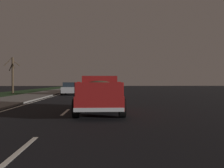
{
  "coord_description": "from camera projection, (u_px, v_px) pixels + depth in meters",
  "views": [
    {
      "loc": [
        -0.97,
        -1.79,
        1.53
      ],
      "look_at": [
        12.12,
        -2.48,
        1.44
      ],
      "focal_mm": 35.79,
      "sensor_mm": 36.0,
      "label": 1
    }
  ],
  "objects": [
    {
      "name": "ground",
      "position": [
        86.0,
        95.0,
        27.85
      ],
      "size": [
        144.0,
        144.0,
        0.0
      ],
      "primitive_type": "plane",
      "color": "black"
    },
    {
      "name": "sidewalk_shoulder",
      "position": [
        40.0,
        94.0,
        27.55
      ],
      "size": [
        108.0,
        4.0,
        0.12
      ],
      "primitive_type": "cube",
      "color": "slate",
      "rests_on": "ground"
    },
    {
      "name": "lane_markings",
      "position": [
        69.0,
        94.0,
        30.11
      ],
      "size": [
        108.0,
        3.54,
        0.01
      ],
      "color": "silver",
      "rests_on": "ground"
    },
    {
      "name": "pickup_truck",
      "position": [
        100.0,
        93.0,
        11.5
      ],
      "size": [
        5.43,
        2.29,
        1.87
      ],
      "color": "maroon",
      "rests_on": "ground"
    },
    {
      "name": "sedan_white",
      "position": [
        102.0,
        88.0,
        31.21
      ],
      "size": [
        4.44,
        2.09,
        1.54
      ],
      "color": "silver",
      "rests_on": "ground"
    },
    {
      "name": "sedan_red",
      "position": [
        77.0,
        87.0,
        36.5
      ],
      "size": [
        4.45,
        2.11,
        1.54
      ],
      "color": "maroon",
      "rests_on": "ground"
    },
    {
      "name": "sedan_silver",
      "position": [
        71.0,
        88.0,
        27.73
      ],
      "size": [
        4.42,
        2.05,
        1.54
      ],
      "color": "#B2B5BA",
      "rests_on": "ground"
    },
    {
      "name": "bare_tree_far",
      "position": [
        13.0,
        74.0,
        31.28
      ],
      "size": [
        1.1,
        1.9,
        5.11
      ],
      "color": "#423323",
      "rests_on": "ground"
    }
  ]
}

